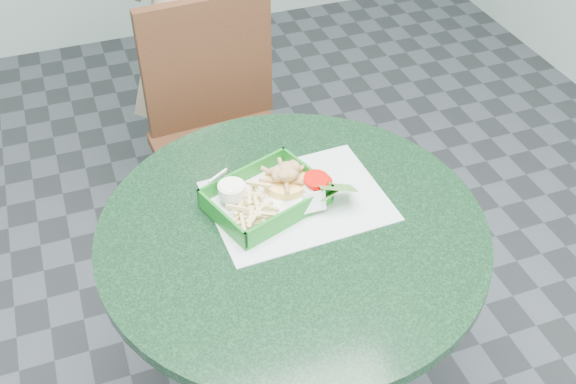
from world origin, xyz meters
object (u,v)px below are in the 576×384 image
object	(u,v)px
cafe_table	(292,280)
diner_person	(185,24)
food_basket	(266,206)
crab_sandwich	(292,186)
sauce_ramekin	(234,189)
dining_chair	(220,123)

from	to	relation	value
cafe_table	diner_person	bearing A→B (deg)	89.59
diner_person	cafe_table	bearing A→B (deg)	65.60
food_basket	crab_sandwich	world-z (taller)	crab_sandwich
crab_sandwich	sauce_ramekin	distance (m)	0.14
diner_person	food_basket	distance (m)	1.02
diner_person	sauce_ramekin	size ratio (longest dim) A/B	22.92
dining_chair	sauce_ramekin	size ratio (longest dim) A/B	14.38
cafe_table	dining_chair	distance (m)	0.78
diner_person	crab_sandwich	xyz separation A→B (m)	(0.03, -1.01, 0.06)
diner_person	sauce_ramekin	bearing A→B (deg)	59.74
cafe_table	crab_sandwich	distance (m)	0.24
cafe_table	food_basket	size ratio (longest dim) A/B	3.49
cafe_table	sauce_ramekin	world-z (taller)	sauce_ramekin
cafe_table	crab_sandwich	size ratio (longest dim) A/B	8.33
dining_chair	sauce_ramekin	world-z (taller)	dining_chair
crab_sandwich	dining_chair	bearing A→B (deg)	90.67
dining_chair	sauce_ramekin	bearing A→B (deg)	-104.81
diner_person	dining_chair	bearing A→B (deg)	69.37
cafe_table	crab_sandwich	bearing A→B (deg)	70.46
cafe_table	diner_person	distance (m)	1.12
dining_chair	food_basket	distance (m)	0.73
dining_chair	food_basket	bearing A→B (deg)	-98.84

